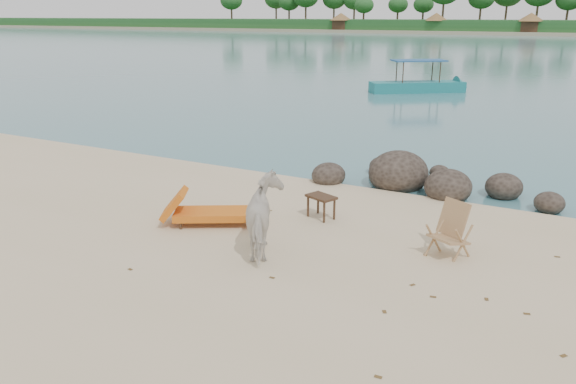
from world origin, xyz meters
name	(u,v)px	position (x,y,z in m)	size (l,w,h in m)	color
water	(568,44)	(0.00, 90.00, 0.00)	(400.00, 400.00, 0.00)	#3C7179
boulders	(417,179)	(0.55, 6.74, 0.22)	(6.19, 2.69, 1.17)	black
cow	(266,218)	(-0.74, 1.24, 0.70)	(0.76, 1.66, 1.41)	silver
side_table	(321,208)	(-0.61, 3.37, 0.25)	(0.63, 0.41, 0.51)	#362815
lounge_chair	(216,211)	(-2.44, 1.99, 0.33)	(2.18, 0.76, 0.65)	orange
deck_chair	(449,233)	(2.30, 2.63, 0.49)	(0.63, 0.69, 0.99)	#A27751
boat_near	(418,65)	(-4.84, 25.58, 1.50)	(6.15, 1.38, 2.99)	#19767A
dead_leaves	(395,287)	(1.84, 1.03, 0.00)	(6.98, 5.10, 0.00)	brown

